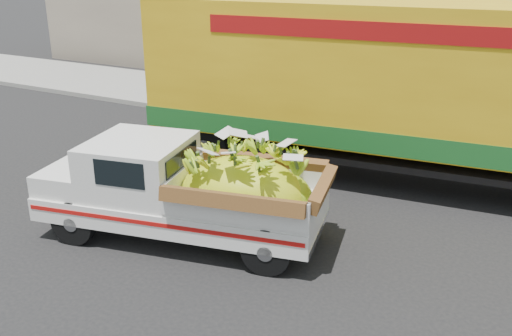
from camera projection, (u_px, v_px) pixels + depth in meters
The scene contains 6 objects.
ground at pixel (245, 237), 10.06m from camera, with size 100.00×100.00×0.00m, color black.
curb at pixel (362, 137), 15.29m from camera, with size 60.00×0.25×0.15m, color gray.
sidewalk at pixel (385, 118), 17.02m from camera, with size 60.00×4.00×0.14m, color gray.
building_left at pixel (248, 7), 24.58m from camera, with size 18.00×6.00×5.00m, color gray.
pickup_truck at pixel (201, 191), 9.66m from camera, with size 5.14×2.73×1.71m.
semi_trailer at pixel (424, 87), 11.66m from camera, with size 12.04×3.67×3.80m.
Camera 1 is at (4.47, -7.78, 4.71)m, focal length 40.00 mm.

